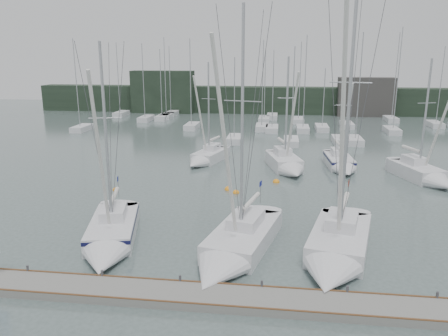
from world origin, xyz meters
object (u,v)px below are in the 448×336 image
object	(u,v)px
buoy_d	(236,193)
sailboat_near_center	(232,252)
sailboat_mid_e	(426,176)
buoy_b	(276,182)
sailboat_near_right	(336,254)
sailboat_mid_d	(341,164)
sailboat_mid_c	(287,166)
buoy_a	(228,190)
buoy_c	(115,190)
sailboat_mid_b	(205,158)
sailboat_near_left	(110,239)

from	to	relation	value
buoy_d	sailboat_near_center	bearing A→B (deg)	-85.35
sailboat_mid_e	buoy_b	xyz separation A→B (m)	(-13.32, -1.73, -0.59)
sailboat_near_right	buoy_b	size ratio (longest dim) A/B	26.85
buoy_b	sailboat_near_right	bearing A→B (deg)	-77.44
sailboat_near_right	sailboat_mid_d	bearing A→B (deg)	95.42
sailboat_mid_c	buoy_a	bearing A→B (deg)	-142.87
sailboat_near_center	buoy_d	distance (m)	12.19
buoy_b	sailboat_mid_e	bearing A→B (deg)	7.42
buoy_b	buoy_d	world-z (taller)	buoy_b
sailboat_mid_e	buoy_d	xyz separation A→B (m)	(-16.58, -5.31, -0.59)
buoy_a	buoy_d	size ratio (longest dim) A/B	1.11
buoy_c	sailboat_mid_c	bearing A→B (deg)	28.62
buoy_c	buoy_d	world-z (taller)	buoy_d
sailboat_mid_d	buoy_b	size ratio (longest dim) A/B	17.17
sailboat_near_center	sailboat_mid_b	bearing A→B (deg)	116.66
sailboat_mid_d	buoy_c	distance (m)	21.95
sailboat_mid_e	buoy_c	xyz separation A→B (m)	(-26.79, -5.85, -0.59)
sailboat_near_left	sailboat_mid_e	world-z (taller)	sailboat_near_left
sailboat_mid_c	sailboat_mid_e	xyz separation A→B (m)	(12.28, -2.06, -0.03)
sailboat_mid_c	buoy_c	size ratio (longest dim) A/B	24.38
sailboat_near_center	buoy_c	bearing A→B (deg)	147.12
buoy_d	sailboat_near_left	bearing A→B (deg)	-119.25
sailboat_mid_b	sailboat_mid_e	world-z (taller)	sailboat_mid_e
sailboat_near_right	buoy_c	bearing A→B (deg)	159.88
sailboat_mid_c	sailboat_near_left	bearing A→B (deg)	-134.95
buoy_d	sailboat_mid_d	bearing A→B (deg)	42.60
sailboat_mid_c	buoy_a	xyz separation A→B (m)	(-5.05, -6.57, -0.61)
sailboat_mid_b	buoy_c	distance (m)	11.85
sailboat_mid_e	buoy_b	world-z (taller)	sailboat_mid_e
sailboat_mid_d	buoy_b	distance (m)	8.28
buoy_a	sailboat_mid_d	bearing A→B (deg)	37.80
buoy_b	buoy_c	size ratio (longest dim) A/B	1.28
sailboat_near_right	sailboat_near_center	bearing A→B (deg)	-163.03
buoy_b	sailboat_mid_b	bearing A→B (deg)	140.90
buoy_a	buoy_b	xyz separation A→B (m)	(4.01, 2.77, 0.00)
sailboat_mid_b	buoy_d	bearing A→B (deg)	-49.68
sailboat_mid_b	buoy_a	distance (m)	9.58
sailboat_mid_e	sailboat_mid_b	bearing A→B (deg)	148.75
sailboat_mid_b	buoy_a	bearing A→B (deg)	-51.85
sailboat_near_right	sailboat_mid_e	world-z (taller)	sailboat_near_right
sailboat_near_left	buoy_c	world-z (taller)	sailboat_near_left
sailboat_mid_b	sailboat_mid_d	size ratio (longest dim) A/B	1.05
sailboat_near_left	buoy_c	size ratio (longest dim) A/B	26.63
buoy_a	sailboat_near_center	bearing A→B (deg)	-82.35
sailboat_near_center	sailboat_near_left	bearing A→B (deg)	-172.61
sailboat_near_left	buoy_a	world-z (taller)	sailboat_near_left
sailboat_mid_c	buoy_a	world-z (taller)	sailboat_mid_c
buoy_a	buoy_b	bearing A→B (deg)	34.60
sailboat_mid_b	buoy_a	world-z (taller)	sailboat_mid_b
buoy_b	sailboat_mid_c	bearing A→B (deg)	74.77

